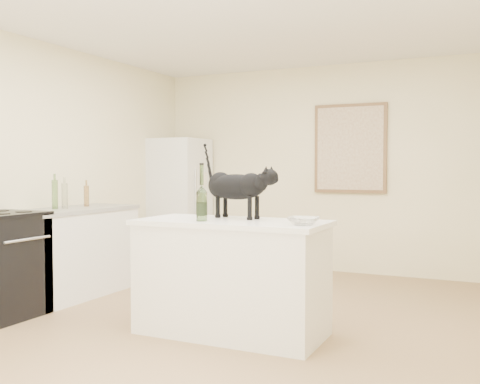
# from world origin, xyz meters

# --- Properties ---
(floor) EXTENTS (5.50, 5.50, 0.00)m
(floor) POSITION_xyz_m (0.00, 0.00, 0.00)
(floor) COLOR #92744D
(floor) RESTS_ON ground
(ceiling) EXTENTS (5.50, 5.50, 0.00)m
(ceiling) POSITION_xyz_m (0.00, 0.00, 2.60)
(ceiling) COLOR white
(ceiling) RESTS_ON ground
(wall_back) EXTENTS (4.50, 0.00, 4.50)m
(wall_back) POSITION_xyz_m (0.00, 2.75, 1.30)
(wall_back) COLOR #FFF1C5
(wall_back) RESTS_ON ground
(wall_left) EXTENTS (0.00, 5.50, 5.50)m
(wall_left) POSITION_xyz_m (-2.25, 0.00, 1.30)
(wall_left) COLOR #FFF1C5
(wall_left) RESTS_ON ground
(island_base) EXTENTS (1.44, 0.67, 0.86)m
(island_base) POSITION_xyz_m (0.10, -0.20, 0.43)
(island_base) COLOR white
(island_base) RESTS_ON floor
(island_top) EXTENTS (1.50, 0.70, 0.04)m
(island_top) POSITION_xyz_m (0.10, -0.20, 0.88)
(island_top) COLOR white
(island_top) RESTS_ON island_base
(left_cabinets) EXTENTS (0.60, 1.40, 0.86)m
(left_cabinets) POSITION_xyz_m (-1.95, 0.30, 0.43)
(left_cabinets) COLOR white
(left_cabinets) RESTS_ON floor
(left_countertop) EXTENTS (0.62, 1.44, 0.04)m
(left_countertop) POSITION_xyz_m (-1.95, 0.30, 0.88)
(left_countertop) COLOR gray
(left_countertop) RESTS_ON left_cabinets
(stove) EXTENTS (0.60, 0.60, 0.90)m
(stove) POSITION_xyz_m (-1.95, -0.60, 0.45)
(stove) COLOR black
(stove) RESTS_ON floor
(fridge) EXTENTS (0.68, 0.68, 1.70)m
(fridge) POSITION_xyz_m (-1.95, 2.35, 0.85)
(fridge) COLOR white
(fridge) RESTS_ON floor
(artwork_frame) EXTENTS (0.90, 0.03, 1.10)m
(artwork_frame) POSITION_xyz_m (0.30, 2.72, 1.55)
(artwork_frame) COLOR brown
(artwork_frame) RESTS_ON wall_back
(artwork_canvas) EXTENTS (0.82, 0.00, 1.02)m
(artwork_canvas) POSITION_xyz_m (0.30, 2.70, 1.55)
(artwork_canvas) COLOR beige
(artwork_canvas) RESTS_ON wall_back
(black_cat) EXTENTS (0.68, 0.33, 0.46)m
(black_cat) POSITION_xyz_m (0.06, -0.04, 1.13)
(black_cat) COLOR black
(black_cat) RESTS_ON island_top
(wine_bottle) EXTENTS (0.09, 0.09, 0.39)m
(wine_bottle) POSITION_xyz_m (-0.08, -0.36, 1.10)
(wine_bottle) COLOR #2D4E1F
(wine_bottle) RESTS_ON island_top
(glass_bowl) EXTENTS (0.27, 0.27, 0.06)m
(glass_bowl) POSITION_xyz_m (0.73, -0.31, 0.93)
(glass_bowl) COLOR white
(glass_bowl) RESTS_ON island_top
(fridge_paper) EXTENTS (0.02, 0.14, 0.19)m
(fridge_paper) POSITION_xyz_m (-1.60, 2.43, 1.15)
(fridge_paper) COLOR white
(fridge_paper) RESTS_ON fridge
(counter_bottle_cluster) EXTENTS (0.09, 0.50, 0.29)m
(counter_bottle_cluster) POSITION_xyz_m (-1.98, 0.25, 1.03)
(counter_bottle_cluster) COLOR #9BA598
(counter_bottle_cluster) RESTS_ON left_countertop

